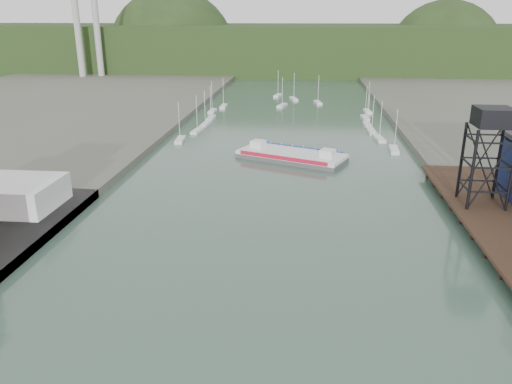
# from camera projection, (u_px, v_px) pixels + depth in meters

# --- Properties ---
(white_shed) EXTENTS (18.00, 12.00, 4.50)m
(white_shed) POSITION_uv_depth(u_px,v_px,m) (3.00, 194.00, 82.58)
(white_shed) COLOR silver
(white_shed) RESTS_ON west_quay
(lift_tower) EXTENTS (6.50, 6.50, 16.00)m
(lift_tower) POSITION_uv_depth(u_px,v_px,m) (493.00, 123.00, 78.72)
(lift_tower) COLOR black
(lift_tower) RESTS_ON east_pier
(marina_sailboats) EXTENTS (57.71, 92.65, 0.90)m
(marina_sailboats) POSITION_uv_depth(u_px,v_px,m) (289.00, 117.00, 162.55)
(marina_sailboats) COLOR silver
(marina_sailboats) RESTS_ON ground
(smokestacks) EXTENTS (11.20, 8.20, 60.00)m
(smokestacks) POSITION_uv_depth(u_px,v_px,m) (86.00, 19.00, 250.68)
(smokestacks) COLOR #9F9E99
(smokestacks) RESTS_ON ground
(distant_hills) EXTENTS (500.00, 120.00, 80.00)m
(distant_hills) POSITION_uv_depth(u_px,v_px,m) (292.00, 51.00, 312.25)
(distant_hills) COLOR #1E3116
(distant_hills) RESTS_ON ground
(chain_ferry) EXTENTS (26.44, 18.68, 3.54)m
(chain_ferry) POSITION_uv_depth(u_px,v_px,m) (291.00, 155.00, 115.78)
(chain_ferry) COLOR #48484A
(chain_ferry) RESTS_ON ground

